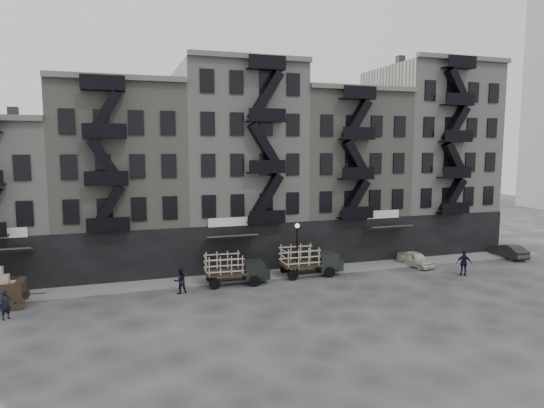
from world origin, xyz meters
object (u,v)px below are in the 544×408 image
object	(u,v)px
car_far	(509,251)
pedestrian_west	(6,305)
car_east	(416,259)
pedestrian_mid	(180,281)
policeman	(464,263)
stake_truck_east	(310,258)
stake_truck_west	(235,267)

from	to	relation	value
car_far	pedestrian_west	bearing A→B (deg)	8.60
car_east	car_far	distance (m)	10.03
pedestrian_west	pedestrian_mid	size ratio (longest dim) A/B	0.99
pedestrian_west	pedestrian_mid	distance (m)	10.74
policeman	stake_truck_east	bearing A→B (deg)	12.82
stake_truck_west	car_far	xyz separation A→B (m)	(26.17, 0.52, -0.71)
car_far	stake_truck_west	bearing A→B (deg)	4.98
policeman	stake_truck_west	bearing A→B (deg)	20.44
stake_truck_west	stake_truck_east	distance (m)	6.26
policeman	pedestrian_west	bearing A→B (deg)	30.07
pedestrian_west	car_east	bearing A→B (deg)	-36.27
car_east	policeman	size ratio (longest dim) A/B	1.82
stake_truck_west	car_far	bearing A→B (deg)	5.08
stake_truck_west	pedestrian_west	size ratio (longest dim) A/B	2.69
stake_truck_west	pedestrian_west	distance (m)	15.03
stake_truck_east	pedestrian_west	size ratio (longest dim) A/B	2.76
stake_truck_west	stake_truck_east	bearing A→B (deg)	8.79
stake_truck_west	pedestrian_mid	xyz separation A→B (m)	(-4.18, -0.96, -0.44)
stake_truck_east	policeman	xyz separation A→B (m)	(11.75, -3.80, -0.40)
car_far	pedestrian_mid	world-z (taller)	pedestrian_mid
stake_truck_west	stake_truck_east	world-z (taller)	stake_truck_east
stake_truck_west	policeman	bearing A→B (deg)	-6.36
car_far	policeman	bearing A→B (deg)	28.69
car_east	stake_truck_east	bearing A→B (deg)	172.24
car_far	pedestrian_mid	xyz separation A→B (m)	(-30.35, -1.48, 0.27)
pedestrian_west	policeman	size ratio (longest dim) A/B	0.90
stake_truck_west	stake_truck_east	xyz separation A→B (m)	(6.24, 0.53, 0.05)
car_far	policeman	distance (m)	9.03
pedestrian_west	policeman	xyz separation A→B (m)	(32.73, -0.38, 0.10)
pedestrian_west	pedestrian_mid	world-z (taller)	pedestrian_mid
stake_truck_west	pedestrian_west	bearing A→B (deg)	-164.99
pedestrian_west	pedestrian_mid	bearing A→B (deg)	-32.28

